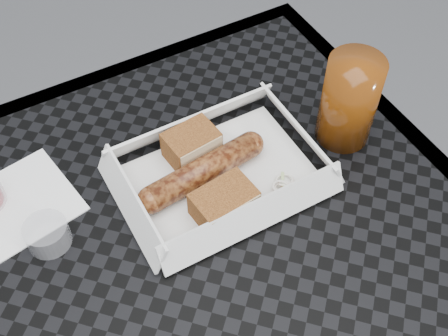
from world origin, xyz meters
name	(u,v)px	position (x,y,z in m)	size (l,w,h in m)	color
food_tray	(220,176)	(0.13, 0.14, 0.75)	(0.22, 0.15, 0.00)	white
bratwurst	(203,171)	(0.11, 0.15, 0.77)	(0.18, 0.05, 0.03)	brown
bread_near	(192,145)	(0.11, 0.19, 0.77)	(0.06, 0.05, 0.04)	brown
bread_far	(224,203)	(0.11, 0.09, 0.77)	(0.07, 0.05, 0.04)	brown
veg_garnish	(285,186)	(0.19, 0.09, 0.75)	(0.03, 0.03, 0.00)	#DD4A09
napkin	(21,203)	(-0.10, 0.22, 0.75)	(0.12, 0.12, 0.00)	white
condiment_cup_empty	(47,234)	(-0.09, 0.16, 0.76)	(0.05, 0.05, 0.03)	silver
drink_glass	(349,101)	(0.30, 0.13, 0.81)	(0.07, 0.07, 0.12)	#5B2807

